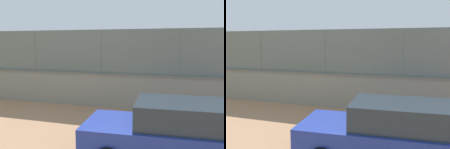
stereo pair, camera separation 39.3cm
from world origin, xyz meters
TOP-DOWN VIEW (x-y plane):
  - ground_plane at (0.00, 0.00)m, footprint 260.00×260.00m
  - perimeter_wall at (2.95, 10.37)m, footprint 33.67×1.20m
  - fence_panel_on_wall at (2.95, 10.37)m, footprint 33.06×0.88m
  - player_near_wall_returning at (-5.24, 6.96)m, footprint 1.20×0.73m
  - player_baseline_waiting at (5.66, 5.42)m, footprint 0.95×0.69m
  - player_at_service_line at (-4.14, 4.80)m, footprint 0.71×1.22m
  - sports_ball at (-4.57, 7.56)m, footprint 0.07×0.07m
  - parked_car_blue at (-3.76, 14.77)m, footprint 4.64×1.99m

SIDE VIEW (x-z plane):
  - ground_plane at x=0.00m, z-range 0.00..0.00m
  - perimeter_wall at x=2.95m, z-range 0.01..1.51m
  - parked_car_blue at x=-3.76m, z-range 0.03..1.53m
  - player_baseline_waiting at x=5.66m, z-range 0.12..1.57m
  - player_at_service_line at x=-4.14m, z-range 0.14..1.71m
  - player_near_wall_returning at x=-5.24m, z-range 0.14..1.71m
  - sports_ball at x=-4.57m, z-range 1.46..1.53m
  - fence_panel_on_wall at x=2.95m, z-range 1.50..3.39m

